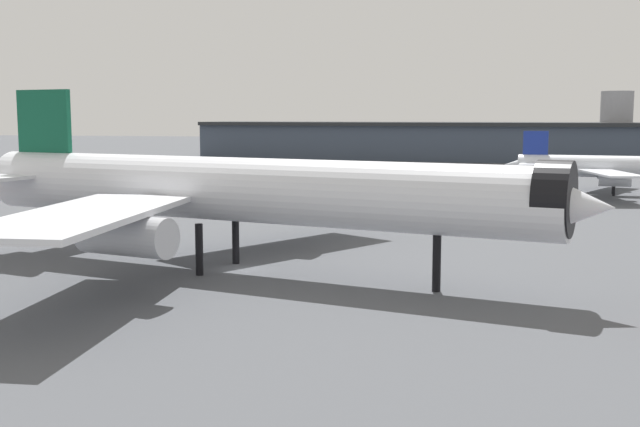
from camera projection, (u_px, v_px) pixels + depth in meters
The scene contains 6 objects.
ground at pixel (244, 269), 75.32m from camera, with size 900.00×900.00×0.00m, color #4C4F54.
airliner_near_gate at pixel (239, 191), 73.05m from camera, with size 65.56×58.86×17.42m.
airliner_far_taxiway at pixel (624, 167), 143.86m from camera, with size 43.58×39.55×11.78m.
terminal_building at pixel (455, 140), 258.12m from camera, with size 172.86×47.65×22.19m.
baggage_cart_trailing at pixel (484, 224), 99.17m from camera, with size 2.61×2.81×1.82m.
traffic_cone_wingtip at pixel (506, 233), 95.86m from camera, with size 0.57×0.57×0.71m, color #F2600C.
Camera 1 is at (22.85, -70.84, 14.71)m, focal length 43.75 mm.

